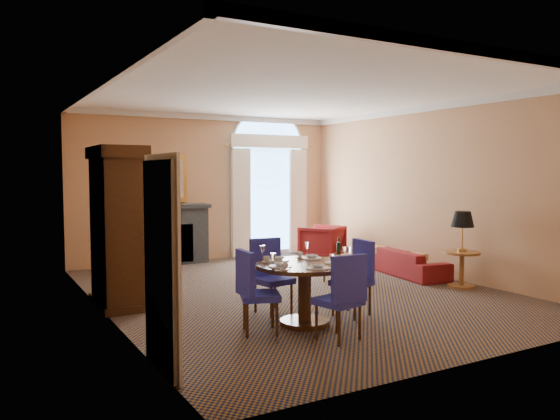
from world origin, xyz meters
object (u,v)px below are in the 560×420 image
armchair (322,243)px  side_table (462,240)px  armoire (118,230)px  sofa (410,263)px  coffee_table (347,258)px  dining_table (305,279)px

armchair → side_table: bearing=66.8°
armoire → sofa: 5.35m
armoire → sofa: size_ratio=1.37×
coffee_table → side_table: bearing=-63.1°
armchair → coffee_table: bearing=36.6°
coffee_table → dining_table: bearing=-157.0°
sofa → side_table: size_ratio=1.34×
armchair → side_table: size_ratio=0.67×
side_table → coffee_table: bearing=136.5°
dining_table → side_table: (3.50, 0.61, 0.22)m
dining_table → coffee_table: (2.10, 1.94, -0.17)m
armchair → side_table: 3.62m
coffee_table → armchair: bearing=47.1°
dining_table → armchair: (3.07, 4.18, -0.20)m
dining_table → coffee_table: bearing=42.7°
armoire → side_table: 5.55m
armoire → dining_table: size_ratio=1.84×
side_table → sofa: bearing=92.4°
dining_table → sofa: bearing=27.5°
sofa → armoire: bearing=94.1°
sofa → coffee_table: 1.37m
dining_table → coffee_table: size_ratio=1.25×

